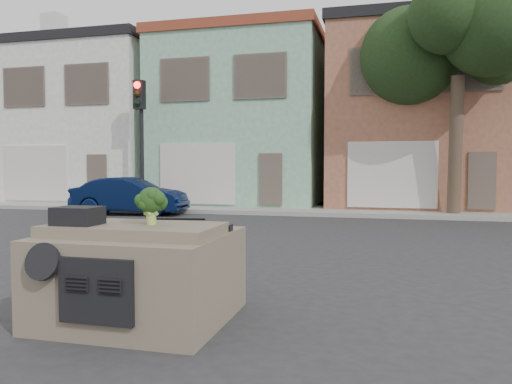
% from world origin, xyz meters
% --- Properties ---
extents(ground_plane, '(120.00, 120.00, 0.00)m').
position_xyz_m(ground_plane, '(0.00, 0.00, 0.00)').
color(ground_plane, '#303033').
rests_on(ground_plane, ground).
extents(sidewalk, '(40.00, 3.00, 0.15)m').
position_xyz_m(sidewalk, '(0.00, 10.50, 0.07)').
color(sidewalk, gray).
rests_on(sidewalk, ground).
extents(townhouse_white, '(7.20, 8.20, 7.55)m').
position_xyz_m(townhouse_white, '(-11.00, 14.50, 3.77)').
color(townhouse_white, silver).
rests_on(townhouse_white, ground).
extents(townhouse_mint, '(7.20, 8.20, 7.55)m').
position_xyz_m(townhouse_mint, '(-3.50, 14.50, 3.77)').
color(townhouse_mint, '#87BB9B').
rests_on(townhouse_mint, ground).
extents(townhouse_tan, '(7.20, 8.20, 7.55)m').
position_xyz_m(townhouse_tan, '(4.00, 14.50, 3.77)').
color(townhouse_tan, '#9A5F45').
rests_on(townhouse_tan, ground).
extents(navy_sedan, '(4.22, 1.85, 1.35)m').
position_xyz_m(navy_sedan, '(-6.23, 8.12, 0.00)').
color(navy_sedan, '#071435').
rests_on(navy_sedan, ground).
extents(traffic_signal, '(0.40, 0.40, 5.10)m').
position_xyz_m(traffic_signal, '(-6.50, 9.50, 2.55)').
color(traffic_signal, black).
rests_on(traffic_signal, ground).
extents(tree_near, '(4.40, 4.00, 8.50)m').
position_xyz_m(tree_near, '(5.00, 9.80, 4.25)').
color(tree_near, '#1D3416').
rests_on(tree_near, ground).
extents(car_dashboard, '(2.00, 1.80, 1.12)m').
position_xyz_m(car_dashboard, '(0.00, -3.00, 0.56)').
color(car_dashboard, '#716552').
rests_on(car_dashboard, ground).
extents(instrument_hump, '(0.48, 0.38, 0.20)m').
position_xyz_m(instrument_hump, '(-0.58, -3.35, 1.22)').
color(instrument_hump, black).
rests_on(instrument_hump, car_dashboard).
extents(wiper_arm, '(0.69, 0.15, 0.02)m').
position_xyz_m(wiper_arm, '(0.28, -2.62, 1.13)').
color(wiper_arm, black).
rests_on(wiper_arm, car_dashboard).
extents(broccoli, '(0.48, 0.48, 0.43)m').
position_xyz_m(broccoli, '(0.21, -3.15, 1.33)').
color(broccoli, '#193612').
rests_on(broccoli, car_dashboard).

